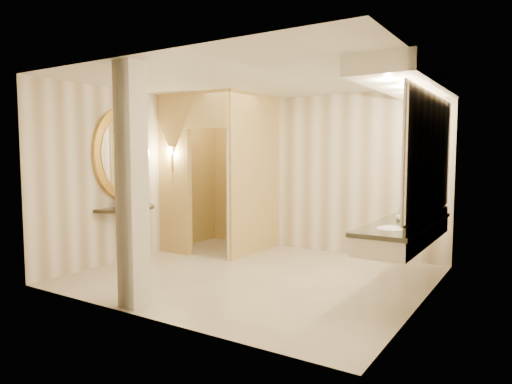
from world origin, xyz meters
TOP-DOWN VIEW (x-y plane):
  - floor at (0.00, 0.00)m, footprint 4.50×4.50m
  - ceiling at (0.00, 0.00)m, footprint 4.50×4.50m
  - wall_back at (0.00, 2.00)m, footprint 4.50×0.02m
  - wall_front at (0.00, -2.00)m, footprint 4.50×0.02m
  - wall_left at (-2.25, 0.00)m, footprint 0.02×4.00m
  - wall_right at (2.25, 0.00)m, footprint 0.02×4.00m
  - toilet_closet at (-1.13, 0.97)m, footprint 1.50×1.55m
  - wall_sconce at (-1.93, 0.43)m, footprint 0.14×0.14m
  - vanity at (1.98, 0.40)m, footprint 0.75×2.50m
  - console_shelf at (-2.21, -0.39)m, footprint 1.09×1.09m
  - pillar at (-0.45, -1.80)m, footprint 0.26×0.26m
  - tissue_box at (-2.04, -0.51)m, footprint 0.17×0.17m
  - toilet at (-1.10, 1.75)m, footprint 0.56×0.77m
  - soap_bottle_a at (1.90, 0.40)m, footprint 0.06×0.06m
  - soap_bottle_b at (1.88, 0.38)m, footprint 0.11×0.11m
  - soap_bottle_c at (1.87, 0.46)m, footprint 0.09×0.09m

SIDE VIEW (x-z plane):
  - floor at x=0.00m, z-range 0.00..0.00m
  - toilet at x=-1.10m, z-range 0.00..0.71m
  - soap_bottle_b at x=1.88m, z-range 0.88..0.99m
  - soap_bottle_a at x=1.90m, z-range 0.88..1.00m
  - tissue_box at x=-2.04m, z-range 0.88..1.01m
  - soap_bottle_c at x=1.87m, z-range 0.88..1.08m
  - console_shelf at x=-2.21m, z-range 0.35..2.35m
  - wall_back at x=0.00m, z-range 0.00..2.70m
  - wall_front at x=0.00m, z-range 0.00..2.70m
  - wall_left at x=-2.25m, z-range 0.00..2.70m
  - wall_right at x=2.25m, z-range 0.00..2.70m
  - pillar at x=-0.45m, z-range 0.00..2.70m
  - toilet_closet at x=-1.13m, z-range 0.04..2.74m
  - vanity at x=1.98m, z-range 0.58..2.67m
  - wall_sconce at x=-1.93m, z-range 1.52..1.94m
  - ceiling at x=0.00m, z-range 2.70..2.70m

